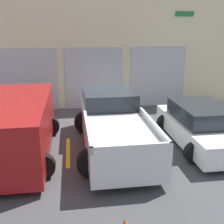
{
  "coord_description": "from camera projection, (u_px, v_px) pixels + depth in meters",
  "views": [
    {
      "loc": [
        -1.28,
        -10.21,
        3.82
      ],
      "look_at": [
        0.0,
        -1.46,
        1.1
      ],
      "focal_mm": 45.0,
      "sensor_mm": 36.0,
      "label": 1
    }
  ],
  "objects": [
    {
      "name": "shophouse_building",
      "position": [
        97.0,
        47.0,
        13.22
      ],
      "size": [
        14.82,
        0.68,
        5.85
      ],
      "color": "beige",
      "rests_on": "ground"
    },
    {
      "name": "ground_plane",
      "position": [
        107.0,
        128.0,
        10.96
      ],
      "size": [
        28.0,
        28.0,
        0.0
      ],
      "primitive_type": "plane",
      "color": "#3D3D3F"
    },
    {
      "name": "sedan_white",
      "position": [
        202.0,
        126.0,
        9.36
      ],
      "size": [
        2.27,
        4.23,
        1.33
      ],
      "color": "white",
      "rests_on": "ground"
    },
    {
      "name": "parking_stripe_centre",
      "position": [
        158.0,
        146.0,
        9.31
      ],
      "size": [
        0.12,
        2.2,
        0.01
      ],
      "primitive_type": "cube",
      "color": "gold",
      "rests_on": "ground"
    },
    {
      "name": "pickup_truck",
      "position": [
        113.0,
        123.0,
        9.13
      ],
      "size": [
        2.49,
        5.3,
        1.66
      ],
      "color": "silver",
      "rests_on": "ground"
    },
    {
      "name": "parking_stripe_left",
      "position": [
        68.0,
        152.0,
        8.9
      ],
      "size": [
        0.12,
        2.2,
        0.01
      ],
      "primitive_type": "cube",
      "color": "gold",
      "rests_on": "ground"
    },
    {
      "name": "sedan_side",
      "position": [
        17.0,
        126.0,
        8.42
      ],
      "size": [
        2.37,
        4.92,
        1.76
      ],
      "color": "maroon",
      "rests_on": "ground"
    }
  ]
}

